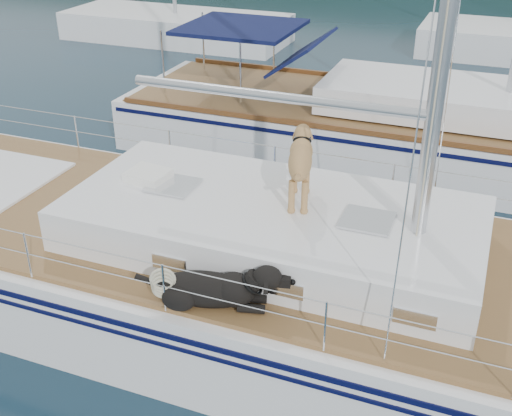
% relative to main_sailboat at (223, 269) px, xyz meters
% --- Properties ---
extents(ground, '(120.00, 120.00, 0.00)m').
position_rel_main_sailboat_xyz_m(ground, '(-0.10, 0.01, -0.68)').
color(ground, black).
rests_on(ground, ground).
extents(main_sailboat, '(12.00, 3.80, 14.01)m').
position_rel_main_sailboat_xyz_m(main_sailboat, '(0.00, 0.00, 0.00)').
color(main_sailboat, white).
rests_on(main_sailboat, ground).
extents(neighbor_sailboat, '(11.00, 3.50, 13.30)m').
position_rel_main_sailboat_xyz_m(neighbor_sailboat, '(1.01, 6.21, -0.05)').
color(neighbor_sailboat, white).
rests_on(neighbor_sailboat, ground).
extents(bg_boat_west, '(8.00, 3.00, 11.65)m').
position_rel_main_sailboat_xyz_m(bg_boat_west, '(-8.10, 14.01, -0.23)').
color(bg_boat_west, white).
rests_on(bg_boat_west, ground).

